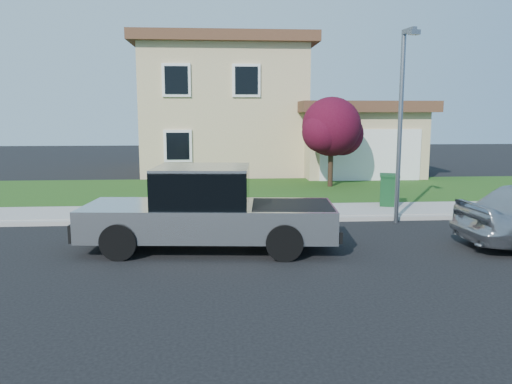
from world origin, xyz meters
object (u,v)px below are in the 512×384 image
street_lamp (402,115)px  trash_bin (389,190)px  ornamental_tree (332,130)px  pickup_truck (208,211)px  woman (182,203)px

street_lamp → trash_bin: bearing=68.7°
ornamental_tree → street_lamp: street_lamp is taller
pickup_truck → trash_bin: 7.15m
woman → trash_bin: 7.06m
woman → trash_bin: size_ratio=1.76×
woman → pickup_truck: bearing=106.2°
ornamental_tree → street_lamp: size_ratio=0.69×
pickup_truck → woman: pickup_truck is taller
pickup_truck → ornamental_tree: (4.86, 9.09, 1.56)m
ornamental_tree → woman: bearing=-125.4°
ornamental_tree → trash_bin: ornamental_tree is taller
pickup_truck → street_lamp: bearing=29.2°
ornamental_tree → street_lamp: 6.77m
street_lamp → ornamental_tree: bearing=84.4°
trash_bin → street_lamp: 3.10m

